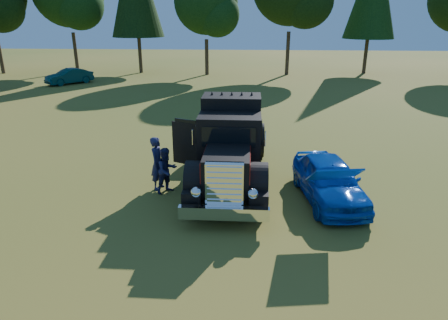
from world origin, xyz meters
TOP-DOWN VIEW (x-y plane):
  - ground at (0.00, 0.00)m, footprint 120.00×120.00m
  - diamond_t_truck at (-0.25, 2.05)m, footprint 3.30×7.16m
  - hotrod_coupe at (2.97, 0.92)m, footprint 2.21×4.39m
  - spectator_near at (-2.68, 1.48)m, footprint 0.57×0.75m
  - spectator_far at (-2.32, 1.20)m, footprint 0.95×0.96m
  - distant_teal_car at (-15.30, 22.96)m, footprint 3.61×3.89m

SIDE VIEW (x-z plane):
  - ground at x=0.00m, z-range 0.00..0.00m
  - distant_teal_car at x=-15.30m, z-range 0.00..1.30m
  - hotrod_coupe at x=2.97m, z-range -0.24..1.65m
  - spectator_far at x=-2.32m, z-range 0.00..1.56m
  - spectator_near at x=-2.68m, z-range 0.00..1.84m
  - diamond_t_truck at x=-0.25m, z-range -0.22..2.78m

